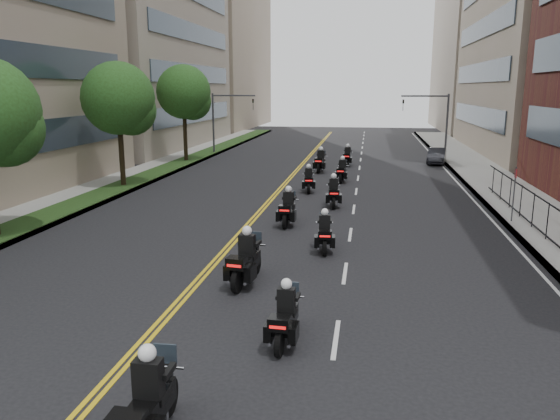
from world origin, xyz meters
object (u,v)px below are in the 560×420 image
(motorcycle_3, at_px, (324,234))
(motorcycle_7, at_px, (342,172))
(motorcycle_0, at_px, (147,409))
(motorcycle_8, at_px, (320,162))
(motorcycle_5, at_px, (333,194))
(parked_sedan, at_px, (437,156))
(motorcycle_2, at_px, (246,262))
(motorcycle_1, at_px, (285,318))
(motorcycle_4, at_px, (288,210))
(motorcycle_9, at_px, (347,157))
(motorcycle_6, at_px, (309,181))

(motorcycle_3, distance_m, motorcycle_7, 15.72)
(motorcycle_0, xyz_separation_m, motorcycle_8, (0.13, 32.11, 0.01))
(motorcycle_5, height_order, parked_sedan, motorcycle_5)
(motorcycle_2, distance_m, motorcycle_7, 19.87)
(motorcycle_1, xyz_separation_m, parked_sedan, (7.41, 33.94, 0.00))
(motorcycle_7, bearing_deg, motorcycle_0, -90.23)
(motorcycle_3, distance_m, motorcycle_4, 4.22)
(motorcycle_7, bearing_deg, motorcycle_5, -86.76)
(motorcycle_2, bearing_deg, motorcycle_7, 90.85)
(motorcycle_1, bearing_deg, motorcycle_3, 90.44)
(motorcycle_2, bearing_deg, motorcycle_1, -57.60)
(motorcycle_2, distance_m, motorcycle_4, 7.78)
(motorcycle_9, bearing_deg, motorcycle_0, -90.35)
(motorcycle_4, relative_size, parked_sedan, 0.62)
(parked_sedan, bearing_deg, motorcycle_5, -102.41)
(motorcycle_5, height_order, motorcycle_7, motorcycle_5)
(motorcycle_6, height_order, motorcycle_7, motorcycle_7)
(motorcycle_8, bearing_deg, motorcycle_9, 66.96)
(motorcycle_6, height_order, parked_sedan, motorcycle_6)
(motorcycle_5, xyz_separation_m, motorcycle_8, (-1.74, 11.85, 0.05))
(motorcycle_0, height_order, motorcycle_4, motorcycle_0)
(motorcycle_1, relative_size, motorcycle_5, 0.93)
(motorcycle_4, xyz_separation_m, motorcycle_6, (0.03, 8.21, -0.05))
(motorcycle_3, bearing_deg, parked_sedan, 69.07)
(parked_sedan, bearing_deg, motorcycle_8, -136.14)
(motorcycle_4, relative_size, motorcycle_9, 1.02)
(parked_sedan, bearing_deg, motorcycle_3, -95.61)
(motorcycle_1, relative_size, motorcycle_7, 0.94)
(motorcycle_4, relative_size, motorcycle_8, 0.95)
(motorcycle_2, bearing_deg, motorcycle_8, 96.16)
(motorcycle_3, distance_m, motorcycle_5, 8.05)
(motorcycle_2, height_order, motorcycle_4, motorcycle_2)
(motorcycle_8, height_order, parked_sedan, motorcycle_8)
(motorcycle_8, bearing_deg, motorcycle_7, -62.86)
(motorcycle_4, bearing_deg, motorcycle_3, -61.49)
(motorcycle_6, relative_size, motorcycle_7, 0.96)
(motorcycle_2, bearing_deg, motorcycle_9, 92.45)
(motorcycle_3, bearing_deg, motorcycle_0, -105.20)
(parked_sedan, bearing_deg, motorcycle_6, -113.02)
(motorcycle_2, distance_m, motorcycle_3, 4.59)
(parked_sedan, bearing_deg, motorcycle_1, -92.66)
(motorcycle_0, bearing_deg, motorcycle_4, 89.55)
(motorcycle_5, bearing_deg, motorcycle_9, 84.33)
(motorcycle_1, bearing_deg, motorcycle_4, 100.75)
(motorcycle_7, distance_m, motorcycle_8, 4.55)
(motorcycle_0, height_order, motorcycle_5, motorcycle_0)
(motorcycle_2, xyz_separation_m, motorcycle_7, (2.04, 19.77, -0.06))
(motorcycle_9, height_order, parked_sedan, motorcycle_9)
(motorcycle_5, relative_size, motorcycle_6, 1.05)
(parked_sedan, bearing_deg, motorcycle_7, -115.36)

